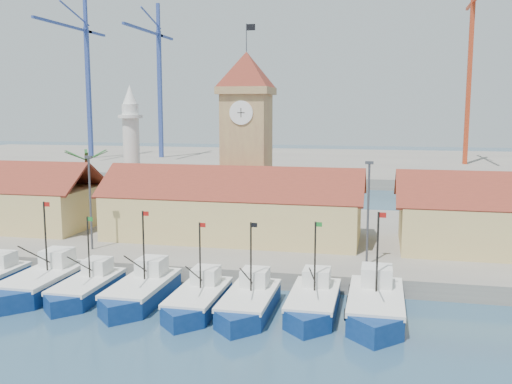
# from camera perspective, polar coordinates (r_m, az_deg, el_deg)

# --- Properties ---
(ground) EXTENTS (400.00, 400.00, 0.00)m
(ground) POSITION_cam_1_polar(r_m,az_deg,el_deg) (42.50, -9.24, -12.32)
(ground) COLOR navy
(ground) RESTS_ON ground
(quay) EXTENTS (140.00, 32.00, 1.50)m
(quay) POSITION_cam_1_polar(r_m,az_deg,el_deg) (64.28, -1.33, -4.41)
(quay) COLOR gray
(quay) RESTS_ON ground
(terminal) EXTENTS (240.00, 80.00, 2.00)m
(terminal) POSITION_cam_1_polar(r_m,az_deg,el_deg) (148.30, 6.61, 2.86)
(terminal) COLOR gray
(terminal) RESTS_ON ground
(boat_2) EXTENTS (3.79, 10.38, 7.86)m
(boat_2) POSITION_cam_1_polar(r_m,az_deg,el_deg) (50.06, -20.68, -8.58)
(boat_2) COLOR navy
(boat_2) RESTS_ON ground
(boat_3) EXTENTS (3.28, 8.99, 6.80)m
(boat_3) POSITION_cam_1_polar(r_m,az_deg,el_deg) (47.80, -16.73, -9.32)
(boat_3) COLOR navy
(boat_3) RESTS_ON ground
(boat_4) EXTENTS (3.60, 9.86, 7.46)m
(boat_4) POSITION_cam_1_polar(r_m,az_deg,el_deg) (45.79, -11.51, -9.83)
(boat_4) COLOR navy
(boat_4) RESTS_ON ground
(boat_5) EXTENTS (3.33, 9.12, 6.90)m
(boat_5) POSITION_cam_1_polar(r_m,az_deg,el_deg) (43.39, -5.91, -10.81)
(boat_5) COLOR navy
(boat_5) RESTS_ON ground
(boat_6) EXTENTS (3.41, 9.34, 7.07)m
(boat_6) POSITION_cam_1_polar(r_m,az_deg,el_deg) (42.45, -0.77, -11.18)
(boat_6) COLOR navy
(boat_6) RESTS_ON ground
(boat_7) EXTENTS (3.43, 9.40, 7.11)m
(boat_7) POSITION_cam_1_polar(r_m,az_deg,el_deg) (42.66, 5.72, -11.12)
(boat_7) COLOR navy
(boat_7) RESTS_ON ground
(boat_8) EXTENTS (3.88, 10.62, 8.04)m
(boat_8) POSITION_cam_1_polar(r_m,az_deg,el_deg) (42.44, 11.87, -11.23)
(boat_8) COLOR navy
(boat_8) RESTS_ON ground
(hall_center) EXTENTS (27.04, 10.13, 7.61)m
(hall_center) POSITION_cam_1_polar(r_m,az_deg,el_deg) (59.83, -2.26, -2.21)
(hall_center) COLOR tan
(hall_center) RESTS_ON quay
(clock_tower) EXTENTS (5.80, 5.80, 22.70)m
(clock_tower) POSITION_cam_1_polar(r_m,az_deg,el_deg) (64.71, -0.95, 5.70)
(clock_tower) COLOR tan
(clock_tower) RESTS_ON quay
(minaret) EXTENTS (3.00, 3.00, 16.30)m
(minaret) POSITION_cam_1_polar(r_m,az_deg,el_deg) (71.66, -12.34, 3.97)
(minaret) COLOR silver
(minaret) RESTS_ON quay
(palm_tree) EXTENTS (5.60, 5.03, 8.39)m
(palm_tree) POSITION_cam_1_polar(r_m,az_deg,el_deg) (72.48, -16.51, 1.10)
(palm_tree) COLOR brown
(palm_tree) RESTS_ON quay
(lamp_posts) EXTENTS (80.70, 0.25, 9.03)m
(lamp_posts) POSITION_cam_1_polar(r_m,az_deg,el_deg) (51.67, -3.99, -1.09)
(lamp_posts) COLOR #3F3F44
(lamp_posts) RESTS_ON quay
(crane_blue_far) EXTENTS (1.00, 33.40, 40.97)m
(crane_blue_far) POSITION_cam_1_polar(r_m,az_deg,el_deg) (157.19, -16.76, 11.56)
(crane_blue_far) COLOR #2F4591
(crane_blue_far) RESTS_ON terminal
(crane_blue_near) EXTENTS (1.00, 31.23, 40.25)m
(crane_blue_near) POSITION_cam_1_polar(r_m,az_deg,el_deg) (155.29, -9.81, 11.62)
(crane_blue_near) COLOR #2F4591
(crane_blue_near) RESTS_ON terminal
(crane_red_right) EXTENTS (1.00, 31.21, 45.07)m
(crane_red_right) POSITION_cam_1_polar(r_m,az_deg,el_deg) (142.57, 20.70, 12.59)
(crane_red_right) COLOR #B63A1C
(crane_red_right) RESTS_ON terminal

